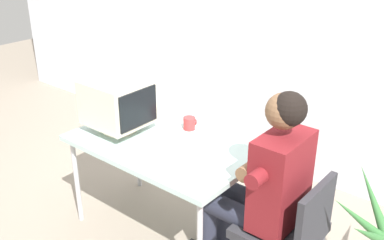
{
  "coord_description": "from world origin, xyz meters",
  "views": [
    {
      "loc": [
        1.89,
        -1.97,
        2.12
      ],
      "look_at": [
        0.27,
        0.0,
        0.97
      ],
      "focal_mm": 41.89,
      "sensor_mm": 36.0,
      "label": 1
    }
  ],
  "objects_px": {
    "keyboard": "(154,137)",
    "crt_monitor": "(118,102)",
    "person_seated": "(264,183)",
    "desk_mug": "(189,123)",
    "desk": "(162,150)",
    "office_chair": "(289,228)"
  },
  "relations": [
    {
      "from": "keyboard",
      "to": "crt_monitor",
      "type": "bearing_deg",
      "value": -167.62
    },
    {
      "from": "crt_monitor",
      "to": "keyboard",
      "type": "height_order",
      "value": "crt_monitor"
    },
    {
      "from": "person_seated",
      "to": "desk_mug",
      "type": "bearing_deg",
      "value": 161.94
    },
    {
      "from": "desk",
      "to": "keyboard",
      "type": "relative_size",
      "value": 3.12
    },
    {
      "from": "crt_monitor",
      "to": "office_chair",
      "type": "relative_size",
      "value": 0.52
    },
    {
      "from": "keyboard",
      "to": "desk_mug",
      "type": "relative_size",
      "value": 4.32
    },
    {
      "from": "office_chair",
      "to": "person_seated",
      "type": "bearing_deg",
      "value": 180.0
    },
    {
      "from": "crt_monitor",
      "to": "office_chair",
      "type": "xyz_separation_m",
      "value": [
        1.34,
        0.08,
        -0.48
      ]
    },
    {
      "from": "person_seated",
      "to": "keyboard",
      "type": "bearing_deg",
      "value": -178.62
    },
    {
      "from": "office_chair",
      "to": "desk_mug",
      "type": "bearing_deg",
      "value": 165.27
    },
    {
      "from": "keyboard",
      "to": "office_chair",
      "type": "relative_size",
      "value": 0.51
    },
    {
      "from": "crt_monitor",
      "to": "keyboard",
      "type": "bearing_deg",
      "value": 12.38
    },
    {
      "from": "crt_monitor",
      "to": "desk",
      "type": "bearing_deg",
      "value": 6.63
    },
    {
      "from": "desk",
      "to": "person_seated",
      "type": "height_order",
      "value": "person_seated"
    },
    {
      "from": "office_chair",
      "to": "keyboard",
      "type": "bearing_deg",
      "value": -178.87
    },
    {
      "from": "crt_monitor",
      "to": "person_seated",
      "type": "xyz_separation_m",
      "value": [
        1.16,
        0.08,
        -0.24
      ]
    },
    {
      "from": "desk",
      "to": "person_seated",
      "type": "distance_m",
      "value": 0.78
    },
    {
      "from": "crt_monitor",
      "to": "person_seated",
      "type": "height_order",
      "value": "person_seated"
    },
    {
      "from": "keyboard",
      "to": "desk_mug",
      "type": "distance_m",
      "value": 0.29
    },
    {
      "from": "desk",
      "to": "person_seated",
      "type": "xyz_separation_m",
      "value": [
        0.78,
        0.04,
        0.03
      ]
    },
    {
      "from": "crt_monitor",
      "to": "person_seated",
      "type": "relative_size",
      "value": 0.32
    },
    {
      "from": "keyboard",
      "to": "office_chair",
      "type": "distance_m",
      "value": 1.1
    }
  ]
}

